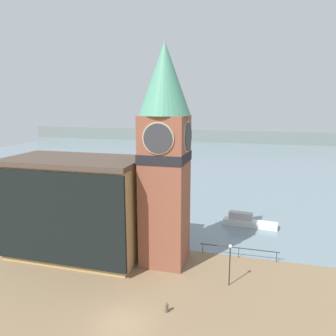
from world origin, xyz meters
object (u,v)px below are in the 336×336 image
at_px(clock_tower, 165,151).
at_px(mooring_bollard_near, 179,269).
at_px(pier_building, 76,207).
at_px(lamp_post, 230,257).
at_px(boat_near, 247,221).
at_px(mooring_bollard_far, 167,307).

relative_size(clock_tower, mooring_bollard_near, 26.79).
bearing_deg(pier_building, lamp_post, -6.89).
bearing_deg(boat_near, mooring_bollard_far, -98.96).
xyz_separation_m(boat_near, lamp_post, (-1.05, -15.01, 2.07)).
relative_size(boat_near, mooring_bollard_near, 8.81).
xyz_separation_m(boat_near, mooring_bollard_far, (-5.35, -20.10, -0.20)).
distance_m(clock_tower, pier_building, 11.24).
height_order(boat_near, lamp_post, lamp_post).
xyz_separation_m(pier_building, mooring_bollard_far, (11.78, -7.03, -4.77)).
xyz_separation_m(pier_building, lamp_post, (16.07, -1.94, -2.50)).
bearing_deg(mooring_bollard_far, boat_near, 75.11).
bearing_deg(clock_tower, pier_building, -174.75).
bearing_deg(clock_tower, lamp_post, -22.83).
distance_m(pier_building, boat_near, 22.02).
bearing_deg(lamp_post, clock_tower, 157.17).
xyz_separation_m(pier_building, boat_near, (17.12, 13.07, -4.57)).
bearing_deg(pier_building, boat_near, 37.36).
bearing_deg(pier_building, clock_tower, 5.25).
relative_size(pier_building, lamp_post, 3.66).
height_order(mooring_bollard_near, lamp_post, lamp_post).
distance_m(clock_tower, mooring_bollard_far, 13.64).
relative_size(mooring_bollard_near, mooring_bollard_far, 1.02).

